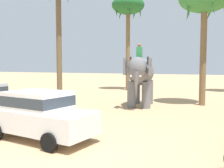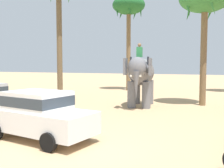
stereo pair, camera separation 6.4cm
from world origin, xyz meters
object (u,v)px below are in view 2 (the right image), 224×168
(car_sedan_foreground, at_px, (39,113))
(elephant_with_mahout, at_px, (141,75))
(palm_tree_near_hut, at_px, (205,1))
(palm_tree_left_of_road, at_px, (129,8))

(car_sedan_foreground, height_order, elephant_with_mahout, elephant_with_mahout)
(car_sedan_foreground, xyz_separation_m, palm_tree_near_hut, (5.04, 10.24, 5.61))
(car_sedan_foreground, bearing_deg, palm_tree_near_hut, 63.77)
(elephant_with_mahout, height_order, palm_tree_left_of_road, palm_tree_left_of_road)
(elephant_with_mahout, xyz_separation_m, palm_tree_left_of_road, (-3.79, 9.49, 6.08))
(elephant_with_mahout, bearing_deg, car_sedan_foreground, -99.76)
(car_sedan_foreground, distance_m, palm_tree_near_hut, 12.72)
(elephant_with_mahout, relative_size, palm_tree_near_hut, 0.52)
(elephant_with_mahout, distance_m, palm_tree_near_hut, 6.09)
(car_sedan_foreground, distance_m, palm_tree_left_of_road, 19.40)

